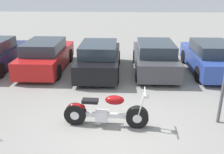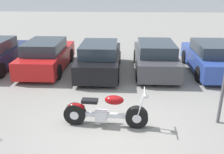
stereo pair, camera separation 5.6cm
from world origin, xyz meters
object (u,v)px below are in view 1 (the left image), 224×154
(parked_car_red, at_px, (46,56))
(parked_car_dark_grey, at_px, (155,57))
(parked_car_blue, at_px, (210,58))
(motorcycle, at_px, (105,112))
(parked_car_black, at_px, (99,58))

(parked_car_red, relative_size, parked_car_dark_grey, 1.00)
(parked_car_dark_grey, relative_size, parked_car_blue, 1.00)
(parked_car_red, distance_m, parked_car_dark_grey, 4.91)
(motorcycle, height_order, parked_car_blue, parked_car_blue)
(parked_car_blue, bearing_deg, parked_car_red, -179.82)
(parked_car_black, bearing_deg, parked_car_blue, 3.79)
(parked_car_red, height_order, parked_car_black, same)
(motorcycle, relative_size, parked_car_blue, 0.57)
(motorcycle, xyz_separation_m, parked_car_red, (-3.01, 4.74, 0.24))
(motorcycle, xyz_separation_m, parked_car_blue, (4.36, 4.76, 0.24))
(motorcycle, xyz_separation_m, parked_car_dark_grey, (1.90, 4.70, 0.24))
(motorcycle, distance_m, parked_car_black, 4.48)
(motorcycle, distance_m, parked_car_dark_grey, 5.08)
(parked_car_black, distance_m, parked_car_dark_grey, 2.47)
(parked_car_black, bearing_deg, parked_car_red, 172.98)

